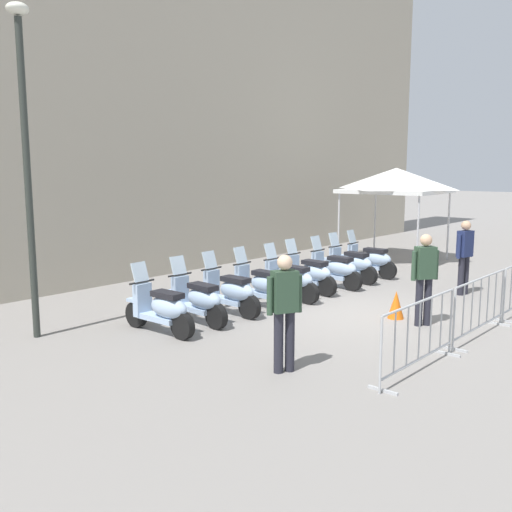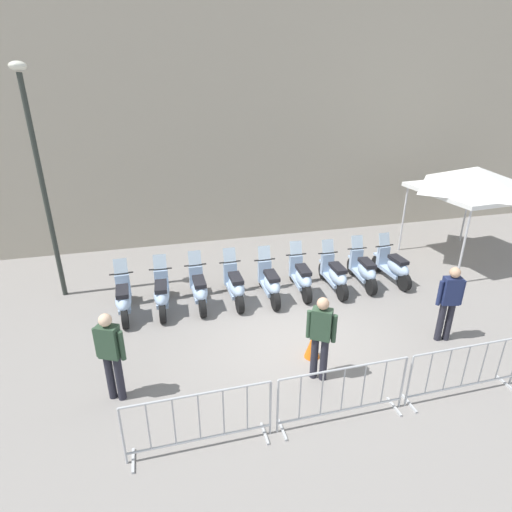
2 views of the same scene
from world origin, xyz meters
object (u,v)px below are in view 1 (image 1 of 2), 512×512
at_px(officer_mid_plaza, 425,274).
at_px(traffic_cone, 396,305).
at_px(motorcycle_2, 230,292).
at_px(motorcycle_5, 309,274).
at_px(motorcycle_0, 161,309).
at_px(canopy_tent, 396,181).
at_px(motorcycle_8, 369,260).
at_px(barrier_segment_1, 480,308).
at_px(motorcycle_6, 334,269).
at_px(motorcycle_1, 197,300).
at_px(motorcycle_3, 260,286).
at_px(officer_near_row_end, 465,253).
at_px(motorcycle_4, 290,280).
at_px(street_lamp, 25,141).
at_px(officer_by_barriers, 284,306).
at_px(barrier_segment_0, 419,337).
at_px(motorcycle_7, 351,265).

height_order(officer_mid_plaza, traffic_cone, officer_mid_plaza).
distance_m(motorcycle_2, motorcycle_5, 2.68).
bearing_deg(motorcycle_0, officer_mid_plaza, -46.37).
bearing_deg(traffic_cone, canopy_tent, 24.38).
distance_m(motorcycle_8, barrier_segment_1, 5.60).
xyz_separation_m(motorcycle_6, barrier_segment_1, (-2.10, -4.09, 0.07)).
bearing_deg(motorcycle_1, canopy_tent, 0.61).
distance_m(motorcycle_3, barrier_segment_1, 4.41).
bearing_deg(officer_near_row_end, traffic_cone, 172.98).
bearing_deg(traffic_cone, motorcycle_8, 33.11).
bearing_deg(barrier_segment_1, motorcycle_4, 85.62).
relative_size(motorcycle_5, street_lamp, 0.31).
bearing_deg(motorcycle_0, officer_near_row_end, -26.74).
bearing_deg(officer_by_barriers, barrier_segment_0, -52.84).
bearing_deg(motorcycle_5, barrier_segment_0, -130.92).
xyz_separation_m(barrier_segment_1, street_lamp, (-4.69, 6.18, 2.86)).
distance_m(motorcycle_0, motorcycle_4, 3.57).
distance_m(motorcycle_8, officer_near_row_end, 2.84).
xyz_separation_m(motorcycle_8, officer_near_row_end, (-0.66, -2.71, 0.53)).
xyz_separation_m(motorcycle_7, traffic_cone, (-2.70, -2.43, -0.18)).
bearing_deg(canopy_tent, barrier_segment_0, -154.04).
bearing_deg(motorcycle_4, motorcycle_1, 173.32).
bearing_deg(street_lamp, barrier_segment_1, -52.78).
distance_m(officer_near_row_end, officer_by_barriers, 6.76).
bearing_deg(officer_mid_plaza, motorcycle_3, 101.54).
xyz_separation_m(motorcycle_4, officer_near_row_end, (2.92, -2.90, 0.53)).
xyz_separation_m(motorcycle_2, barrier_segment_1, (1.45, -4.48, 0.07)).
relative_size(motorcycle_5, motorcycle_7, 1.00).
height_order(motorcycle_1, motorcycle_4, same).
xyz_separation_m(motorcycle_6, street_lamp, (-6.80, 2.09, 2.93)).
bearing_deg(barrier_segment_1, officer_mid_plaza, 83.72).
relative_size(motorcycle_1, motorcycle_7, 1.00).
bearing_deg(officer_mid_plaza, traffic_cone, 73.82).
xyz_separation_m(motorcycle_3, motorcycle_4, (0.88, -0.16, 0.00)).
bearing_deg(motorcycle_8, motorcycle_6, 178.01).
distance_m(motorcycle_5, motorcycle_6, 0.90).
bearing_deg(traffic_cone, officer_near_row_end, -7.02).
xyz_separation_m(motorcycle_0, traffic_cone, (3.53, -2.90, -0.18)).
relative_size(motorcycle_8, barrier_segment_0, 0.77).
distance_m(street_lamp, officer_near_row_end, 9.61).
bearing_deg(motorcycle_7, officer_mid_plaza, -133.42).
relative_size(barrier_segment_1, officer_by_barriers, 1.30).
bearing_deg(motorcycle_3, motorcycle_6, -6.12).
height_order(street_lamp, canopy_tent, street_lamp).
bearing_deg(officer_mid_plaza, officer_by_barriers, 169.42).
height_order(motorcycle_5, barrier_segment_1, motorcycle_5).
xyz_separation_m(motorcycle_7, officer_mid_plaza, (-2.88, -3.05, 0.53)).
distance_m(motorcycle_8, traffic_cone, 4.31).
relative_size(motorcycle_2, motorcycle_3, 1.00).
bearing_deg(motorcycle_5, motorcycle_4, -176.64).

